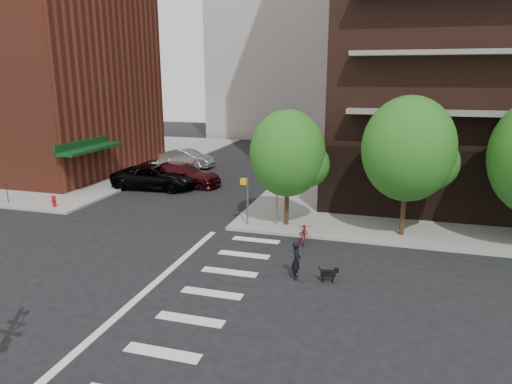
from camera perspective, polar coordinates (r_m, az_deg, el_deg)
ground at (r=19.02m, az=-14.12°, el=-11.05°), size 120.00×120.00×0.00m
sidewalk_nw at (r=51.44m, az=-24.82°, el=4.15°), size 31.00×33.00×0.15m
crosswalk at (r=18.08m, az=-7.91°, el=-12.11°), size 3.85×13.00×0.01m
midrise_nw at (r=45.12m, az=-28.36°, el=15.42°), size 21.40×15.50×20.00m
tree_a at (r=24.07m, az=3.96°, el=4.82°), size 4.00×4.00×5.90m
tree_b at (r=23.49m, az=18.49°, el=5.11°), size 4.50×4.50×6.65m
pedestrian_signal at (r=24.39m, az=-0.28°, el=-0.28°), size 2.18×0.67×2.60m
fire_hydrant at (r=30.71m, az=-23.95°, el=-0.98°), size 0.24×0.24×0.73m
parking_meter at (r=32.95m, az=-28.70°, el=0.19°), size 0.10×0.08×1.32m
parked_car_black at (r=33.98m, az=-12.44°, el=1.86°), size 3.29×6.40×1.73m
parked_car_maroon at (r=34.46m, az=-9.25°, el=2.19°), size 2.48×6.00×1.74m
parked_car_silver at (r=41.45m, az=-8.64°, el=4.20°), size 2.15×5.10×1.64m
scooter at (r=22.80m, az=6.05°, el=-4.99°), size 0.92×1.97×1.00m
dog_walker at (r=18.65m, az=5.07°, el=-8.49°), size 0.65×0.50×1.59m
dog at (r=18.67m, az=9.12°, el=-9.99°), size 0.73×0.30×0.60m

